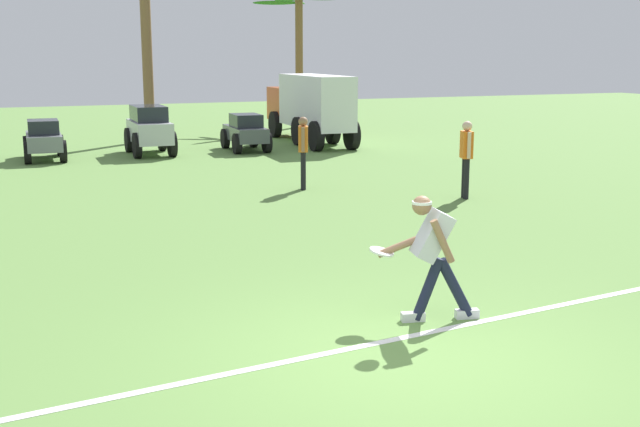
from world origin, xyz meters
name	(u,v)px	position (x,y,z in m)	size (l,w,h in m)	color
ground_plane	(402,358)	(0.00, 0.00, 0.00)	(80.00, 80.00, 0.00)	#618B43
field_line_paint	(380,342)	(0.00, 0.46, 0.00)	(18.34, 0.11, 0.01)	white
frisbee_thrower	(433,251)	(0.83, 0.87, 0.79)	(1.07, 0.62, 1.40)	#191E38
frisbee_in_flight	(382,252)	(0.38, 1.19, 0.75)	(0.39, 0.39, 0.09)	white
teammate_near_sideline	(303,146)	(2.71, 9.44, 0.94)	(0.31, 0.48, 1.56)	black
teammate_midfield	(466,152)	(5.33, 7.16, 0.94)	(0.30, 0.49, 1.56)	black
parked_car_slot_b	(44,139)	(-2.06, 16.72, 0.56)	(1.17, 2.23, 1.10)	slate
parked_car_slot_c	(149,129)	(0.85, 16.80, 0.74)	(1.21, 2.37, 1.40)	#B7BABF
parked_car_slot_d	(246,132)	(3.68, 16.61, 0.56)	(1.20, 2.25, 1.10)	#474C51
box_truck	(310,105)	(6.27, 17.85, 1.23)	(1.65, 5.95, 2.20)	#CC4C19
palm_tree_far_left	(146,14)	(1.58, 20.47, 4.13)	(3.23, 3.25, 7.18)	brown
palm_tree_left_of_centre	(299,40)	(8.02, 23.25, 3.39)	(3.22, 3.41, 5.29)	brown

